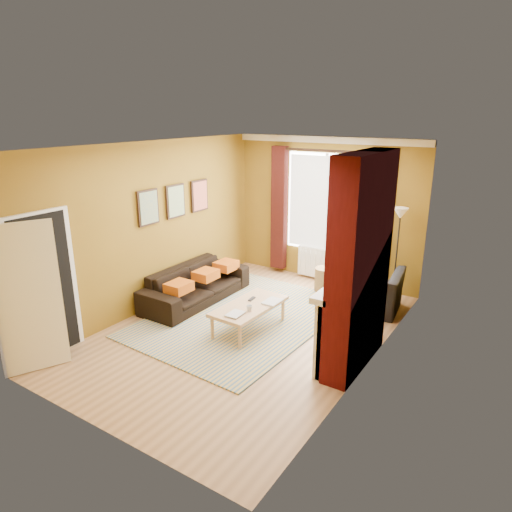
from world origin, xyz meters
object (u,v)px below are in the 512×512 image
at_px(sofa, 196,284).
at_px(floor_lamp, 399,229).
at_px(wicker_stool, 324,280).
at_px(armchair, 366,290).
at_px(coffee_table, 249,307).

distance_m(sofa, floor_lamp, 3.63).
bearing_deg(wicker_stool, sofa, -136.41).
bearing_deg(floor_lamp, wicker_stool, -172.12).
distance_m(sofa, armchair, 2.96).
bearing_deg(coffee_table, sofa, 165.25).
bearing_deg(wicker_stool, floor_lamp, 7.88).
height_order(wicker_stool, floor_lamp, floor_lamp).
bearing_deg(wicker_stool, coffee_table, -98.31).
bearing_deg(sofa, coffee_table, -106.99).
relative_size(coffee_table, floor_lamp, 0.76).
distance_m(armchair, floor_lamp, 1.17).
bearing_deg(sofa, floor_lamp, -58.42).
xyz_separation_m(armchair, coffee_table, (-1.24, -1.71, 0.02)).
bearing_deg(floor_lamp, armchair, -118.59).
relative_size(armchair, coffee_table, 0.86).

